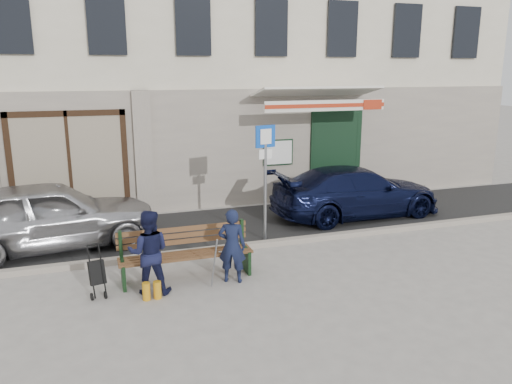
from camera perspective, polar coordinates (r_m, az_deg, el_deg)
name	(u,v)px	position (r m, az deg, el deg)	size (l,w,h in m)	color
ground	(255,278)	(9.25, -0.13, -9.76)	(80.00, 80.00, 0.00)	#9E9991
asphalt_lane	(214,228)	(12.05, -4.78, -4.11)	(60.00, 3.20, 0.01)	#282828
curb	(232,248)	(10.57, -2.70, -6.37)	(60.00, 0.18, 0.12)	#9E9384
building	(171,28)	(16.78, -9.70, 17.95)	(20.00, 8.27, 10.00)	beige
car_silver	(50,215)	(11.29, -22.51, -2.47)	(1.75, 4.35, 1.48)	#A9A9AD
car_navy	(356,192)	(13.09, 11.38, 0.03)	(1.81, 4.46, 1.30)	black
parking_sign	(265,165)	(10.77, 1.07, 3.11)	(0.47, 0.13, 2.56)	gray
bench	(184,255)	(9.14, -8.26, -7.10)	(2.40, 1.17, 0.98)	brown
man	(232,246)	(8.87, -2.75, -6.16)	(0.49, 0.32, 1.35)	#131934
woman	(149,252)	(8.59, -12.15, -6.75)	(0.71, 0.55, 1.46)	#121533
stroller	(97,274)	(8.84, -17.71, -8.89)	(0.30, 0.39, 0.88)	black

